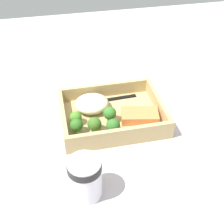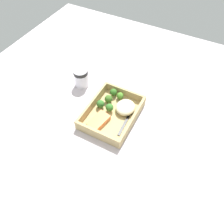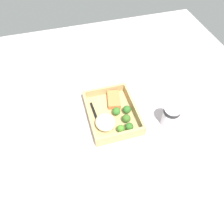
% 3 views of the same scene
% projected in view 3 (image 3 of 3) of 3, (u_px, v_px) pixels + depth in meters
% --- Properties ---
extents(ground_plane, '(1.60, 1.60, 0.02)m').
position_uv_depth(ground_plane, '(112.00, 117.00, 1.00)').
color(ground_plane, '#BEB2B8').
extents(takeout_tray, '(0.28, 0.22, 0.01)m').
position_uv_depth(takeout_tray, '(112.00, 115.00, 0.99)').
color(takeout_tray, tan).
rests_on(takeout_tray, ground_plane).
extents(tray_rim, '(0.28, 0.22, 0.04)m').
position_uv_depth(tray_rim, '(112.00, 111.00, 0.97)').
color(tray_rim, tan).
rests_on(tray_rim, takeout_tray).
extents(salmon_fillet, '(0.11, 0.08, 0.02)m').
position_uv_depth(salmon_fillet, '(114.00, 100.00, 1.02)').
color(salmon_fillet, '#ED7C43').
rests_on(salmon_fillet, takeout_tray).
extents(mashed_potatoes, '(0.10, 0.09, 0.04)m').
position_uv_depth(mashed_potatoes, '(105.00, 122.00, 0.93)').
color(mashed_potatoes, beige).
rests_on(mashed_potatoes, takeout_tray).
extents(broccoli_floret_1, '(0.03, 0.03, 0.04)m').
position_uv_depth(broccoli_floret_1, '(121.00, 129.00, 0.91)').
color(broccoli_floret_1, '#8BA165').
rests_on(broccoli_floret_1, takeout_tray).
extents(broccoli_floret_2, '(0.04, 0.04, 0.04)m').
position_uv_depth(broccoli_floret_2, '(126.00, 119.00, 0.94)').
color(broccoli_floret_2, '#83AB5E').
rests_on(broccoli_floret_2, takeout_tray).
extents(broccoli_floret_3, '(0.04, 0.04, 0.04)m').
position_uv_depth(broccoli_floret_3, '(127.00, 110.00, 0.97)').
color(broccoli_floret_3, '#7EA266').
rests_on(broccoli_floret_3, takeout_tray).
extents(broccoli_floret_4, '(0.03, 0.03, 0.04)m').
position_uv_depth(broccoli_floret_4, '(129.00, 127.00, 0.91)').
color(broccoli_floret_4, '#8BA95D').
rests_on(broccoli_floret_4, takeout_tray).
extents(broccoli_floret_5, '(0.04, 0.04, 0.04)m').
position_uv_depth(broccoli_floret_5, '(116.00, 111.00, 0.96)').
color(broccoli_floret_5, '#819954').
rests_on(broccoli_floret_5, takeout_tray).
extents(fork, '(0.16, 0.02, 0.00)m').
position_uv_depth(fork, '(96.00, 117.00, 0.97)').
color(fork, black).
rests_on(fork, takeout_tray).
extents(paper_cup, '(0.07, 0.07, 0.10)m').
position_uv_depth(paper_cup, '(171.00, 115.00, 0.93)').
color(paper_cup, white).
rests_on(paper_cup, ground_plane).
extents(receipt_slip, '(0.10, 0.12, 0.00)m').
position_uv_depth(receipt_slip, '(107.00, 77.00, 1.15)').
color(receipt_slip, white).
rests_on(receipt_slip, ground_plane).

